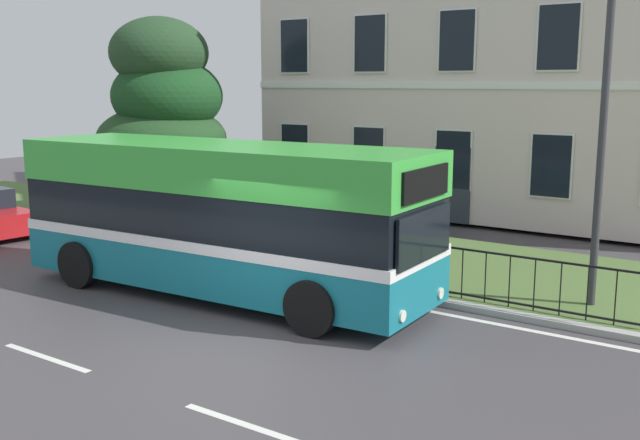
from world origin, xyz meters
The scene contains 6 objects.
ground_plane centered at (0.00, 1.01, -0.02)m, with size 60.00×56.00×0.18m.
georgian_townhouse centered at (-1.40, 15.91, 6.77)m, with size 14.40×9.15×13.22m.
iron_verge_railing centered at (-1.40, 4.40, 0.62)m, with size 13.39×0.04×0.97m.
evergreen_tree centered at (-8.91, 7.31, 2.72)m, with size 4.00×4.07×5.96m.
single_decker_bus centered at (-2.12, 2.36, 1.57)m, with size 8.71×2.93×2.97m.
street_lamp_post centered at (4.18, 5.38, 4.41)m, with size 0.36×0.24×7.57m.
Camera 1 is at (7.60, -8.30, 4.15)m, focal length 41.86 mm.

